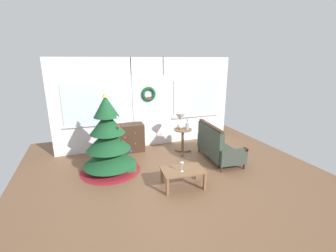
{
  "coord_description": "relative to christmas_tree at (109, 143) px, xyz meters",
  "views": [
    {
      "loc": [
        -1.75,
        -4.3,
        2.5
      ],
      "look_at": [
        0.05,
        0.55,
        1.0
      ],
      "focal_mm": 24.79,
      "sensor_mm": 36.0,
      "label": 1
    }
  ],
  "objects": [
    {
      "name": "side_table",
      "position": [
        2.0,
        0.4,
        -0.18
      ],
      "size": [
        0.5,
        0.48,
        0.68
      ],
      "color": "brown",
      "rests_on": "ground"
    },
    {
      "name": "wine_glass",
      "position": [
        1.24,
        -1.3,
        -0.15
      ],
      "size": [
        0.08,
        0.08,
        0.2
      ],
      "color": "silver",
      "rests_on": "coffee_table"
    },
    {
      "name": "gift_box",
      "position": [
        0.44,
        -0.22,
        -0.56
      ],
      "size": [
        0.21,
        0.19,
        0.21
      ],
      "primitive_type": "cube",
      "color": "#266633",
      "rests_on": "ground"
    },
    {
      "name": "back_wall_with_door",
      "position": [
        1.3,
        1.32,
        0.61
      ],
      "size": [
        5.2,
        0.19,
        2.55
      ],
      "color": "white",
      "rests_on": "ground"
    },
    {
      "name": "dresser_cabinet",
      "position": [
        0.61,
        1.03,
        -0.28
      ],
      "size": [
        0.91,
        0.47,
        0.78
      ],
      "color": "#3D281C",
      "rests_on": "ground"
    },
    {
      "name": "table_lamp",
      "position": [
        1.94,
        0.44,
        0.3
      ],
      "size": [
        0.28,
        0.28,
        0.44
      ],
      "color": "silver",
      "rests_on": "side_table"
    },
    {
      "name": "ground_plane",
      "position": [
        1.3,
        -0.76,
        -0.67
      ],
      "size": [
        6.76,
        6.76,
        0.0
      ],
      "primitive_type": "plane",
      "color": "brown"
    },
    {
      "name": "flower_vase",
      "position": [
        2.1,
        0.34,
        0.13
      ],
      "size": [
        0.11,
        0.1,
        0.35
      ],
      "color": "#99ADBC",
      "rests_on": "side_table"
    },
    {
      "name": "settee_sofa",
      "position": [
        2.61,
        -0.34,
        -0.29
      ],
      "size": [
        0.81,
        1.45,
        0.96
      ],
      "color": "#3D281C",
      "rests_on": "ground"
    },
    {
      "name": "christmas_tree",
      "position": [
        0.0,
        0.0,
        0.0
      ],
      "size": [
        1.38,
        1.38,
        1.84
      ],
      "color": "#4C331E",
      "rests_on": "ground"
    },
    {
      "name": "coffee_table",
      "position": [
        1.29,
        -1.24,
        -0.34
      ],
      "size": [
        0.88,
        0.59,
        0.38
      ],
      "color": "brown",
      "rests_on": "ground"
    }
  ]
}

